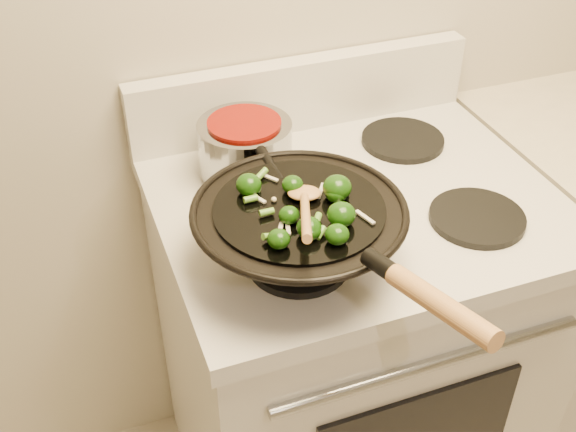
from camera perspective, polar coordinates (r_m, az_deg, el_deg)
name	(u,v)px	position (r m, az deg, el deg)	size (l,w,h in m)	color
stove	(345,351)	(1.73, 4.52, -10.58)	(0.78, 0.67, 1.08)	silver
wok	(301,232)	(1.21, 1.00, -1.28)	(0.36, 0.60, 0.18)	black
stirfry	(310,207)	(1.16, 1.74, 0.69)	(0.18, 0.24, 0.04)	#133908
wooden_spoon	(305,205)	(1.13, 1.35, 0.86)	(0.12, 0.25, 0.10)	#AE7B45
saucepan	(245,146)	(1.45, -3.38, 5.51)	(0.19, 0.30, 0.11)	gray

